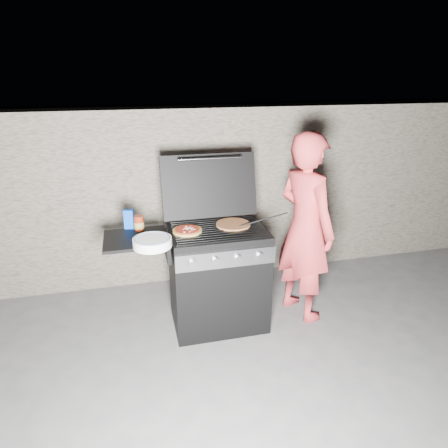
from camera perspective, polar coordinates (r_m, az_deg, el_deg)
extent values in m
plane|color=#4F4F4F|center=(3.74, -0.77, -13.76)|extent=(50.00, 50.00, 0.00)
cube|color=slate|center=(4.28, -3.97, 4.27)|extent=(8.00, 0.35, 1.80)
cylinder|color=#C8804C|center=(3.38, 1.32, -0.05)|extent=(0.37, 0.37, 0.02)
cylinder|color=maroon|center=(3.36, -12.07, 0.16)|extent=(0.10, 0.10, 0.12)
cube|color=#0A43C0|center=(3.40, -13.45, 0.67)|extent=(0.08, 0.06, 0.16)
cylinder|color=white|center=(3.04, -10.20, -2.59)|extent=(0.36, 0.36, 0.07)
imported|color=#C9363A|center=(3.57, 11.52, -0.58)|extent=(0.58, 0.72, 1.69)
cylinder|color=black|center=(3.38, 5.39, 0.62)|extent=(0.48, 0.04, 0.10)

